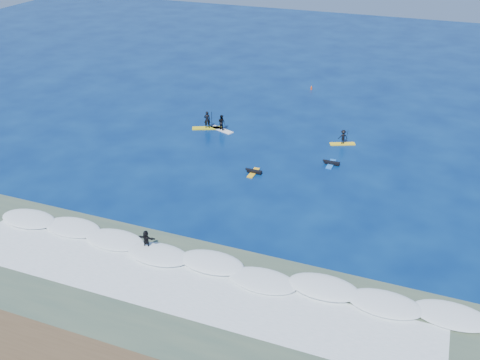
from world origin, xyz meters
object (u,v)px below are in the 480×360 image
at_px(sup_paddler_center, 222,124).
at_px(prone_paddler_near, 254,172).
at_px(sup_paddler_left, 207,122).
at_px(prone_paddler_far, 331,163).
at_px(wave_surfer, 146,240).
at_px(sup_paddler_right, 343,138).
at_px(marker_buoy, 311,88).

bearing_deg(sup_paddler_center, prone_paddler_near, -29.22).
relative_size(sup_paddler_left, sup_paddler_center, 1.13).
bearing_deg(prone_paddler_far, wave_surfer, 153.60).
bearing_deg(prone_paddler_far, sup_paddler_right, 0.18).
relative_size(sup_paddler_left, prone_paddler_far, 1.61).
distance_m(sup_paddler_left, prone_paddler_near, 11.71).
relative_size(prone_paddler_near, wave_surfer, 0.95).
height_order(sup_paddler_right, prone_paddler_near, sup_paddler_right).
xyz_separation_m(sup_paddler_center, wave_surfer, (3.53, -22.48, 0.09)).
bearing_deg(wave_surfer, marker_buoy, 82.55).
distance_m(sup_paddler_center, sup_paddler_right, 13.22).
bearing_deg(prone_paddler_far, sup_paddler_center, 74.28).
relative_size(sup_paddler_center, marker_buoy, 5.26).
distance_m(sup_paddler_left, sup_paddler_center, 1.67).
height_order(sup_paddler_right, wave_surfer, wave_surfer).
xyz_separation_m(sup_paddler_left, sup_paddler_center, (1.67, 0.13, 0.04)).
distance_m(sup_paddler_right, marker_buoy, 17.25).
distance_m(prone_paddler_near, marker_buoy, 25.03).
bearing_deg(sup_paddler_left, marker_buoy, 42.48).
bearing_deg(sup_paddler_center, sup_paddler_right, 26.61).
bearing_deg(sup_paddler_center, wave_surfer, -59.41).
relative_size(prone_paddler_far, wave_surfer, 0.98).
height_order(prone_paddler_near, wave_surfer, wave_surfer).
xyz_separation_m(prone_paddler_far, wave_surfer, (-9.58, -18.58, 0.71)).
relative_size(prone_paddler_near, prone_paddler_far, 0.97).
relative_size(sup_paddler_center, prone_paddler_near, 1.46).
xyz_separation_m(sup_paddler_center, marker_buoy, (5.82, 16.74, -0.52)).
relative_size(sup_paddler_left, prone_paddler_near, 1.66).
height_order(wave_surfer, marker_buoy, wave_surfer).
bearing_deg(sup_paddler_center, sup_paddler_left, -153.81).
height_order(sup_paddler_center, sup_paddler_right, sup_paddler_center).
height_order(prone_paddler_near, marker_buoy, marker_buoy).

